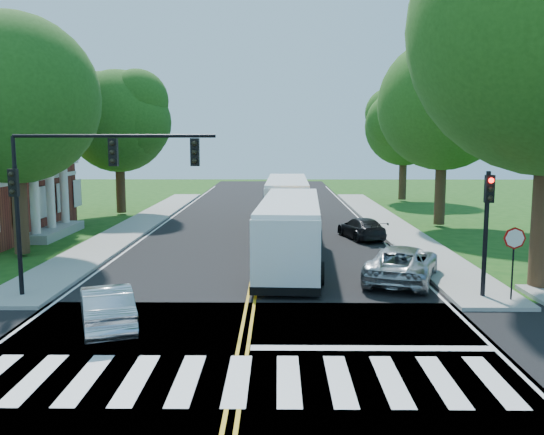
{
  "coord_description": "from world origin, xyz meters",
  "views": [
    {
      "loc": [
        0.95,
        -13.39,
        5.6
      ],
      "look_at": [
        0.69,
        10.44,
        2.4
      ],
      "focal_mm": 38.0,
      "sensor_mm": 36.0,
      "label": 1
    }
  ],
  "objects_px": {
    "hatchback": "(107,306)",
    "dark_sedan": "(361,228)",
    "bus_lead": "(290,231)",
    "bus_follow": "(287,201)",
    "signal_nw": "(82,176)",
    "suv": "(402,264)",
    "signal_ne": "(487,217)"
  },
  "relations": [
    {
      "from": "suv",
      "to": "signal_nw",
      "type": "bearing_deg",
      "value": 32.61
    },
    {
      "from": "hatchback",
      "to": "signal_nw",
      "type": "bearing_deg",
      "value": -82.93
    },
    {
      "from": "bus_follow",
      "to": "suv",
      "type": "distance_m",
      "value": 15.66
    },
    {
      "from": "signal_nw",
      "to": "bus_follow",
      "type": "relative_size",
      "value": 0.59
    },
    {
      "from": "bus_follow",
      "to": "signal_nw",
      "type": "bearing_deg",
      "value": 68.28
    },
    {
      "from": "signal_ne",
      "to": "dark_sedan",
      "type": "xyz_separation_m",
      "value": [
        -2.48,
        12.7,
        -2.34
      ]
    },
    {
      "from": "bus_follow",
      "to": "suv",
      "type": "xyz_separation_m",
      "value": [
        4.35,
        -15.01,
        -0.91
      ]
    },
    {
      "from": "bus_follow",
      "to": "suv",
      "type": "height_order",
      "value": "bus_follow"
    },
    {
      "from": "bus_lead",
      "to": "hatchback",
      "type": "bearing_deg",
      "value": 60.0
    },
    {
      "from": "bus_follow",
      "to": "bus_lead",
      "type": "bearing_deg",
      "value": 90.82
    },
    {
      "from": "bus_follow",
      "to": "dark_sedan",
      "type": "distance_m",
      "value": 6.56
    },
    {
      "from": "signal_nw",
      "to": "suv",
      "type": "xyz_separation_m",
      "value": [
        11.74,
        2.65,
        -3.64
      ]
    },
    {
      "from": "signal_ne",
      "to": "dark_sedan",
      "type": "height_order",
      "value": "signal_ne"
    },
    {
      "from": "signal_ne",
      "to": "hatchback",
      "type": "bearing_deg",
      "value": -165.62
    },
    {
      "from": "bus_follow",
      "to": "hatchback",
      "type": "height_order",
      "value": "bus_follow"
    },
    {
      "from": "bus_lead",
      "to": "dark_sedan",
      "type": "bearing_deg",
      "value": -117.67
    },
    {
      "from": "signal_ne",
      "to": "hatchback",
      "type": "height_order",
      "value": "signal_ne"
    },
    {
      "from": "signal_nw",
      "to": "dark_sedan",
      "type": "bearing_deg",
      "value": 47.69
    },
    {
      "from": "dark_sedan",
      "to": "bus_lead",
      "type": "bearing_deg",
      "value": 45.47
    },
    {
      "from": "signal_nw",
      "to": "hatchback",
      "type": "height_order",
      "value": "signal_nw"
    },
    {
      "from": "bus_lead",
      "to": "suv",
      "type": "height_order",
      "value": "bus_lead"
    },
    {
      "from": "signal_ne",
      "to": "bus_follow",
      "type": "height_order",
      "value": "signal_ne"
    },
    {
      "from": "signal_nw",
      "to": "bus_follow",
      "type": "height_order",
      "value": "signal_nw"
    },
    {
      "from": "signal_ne",
      "to": "dark_sedan",
      "type": "distance_m",
      "value": 13.15
    },
    {
      "from": "bus_lead",
      "to": "bus_follow",
      "type": "bearing_deg",
      "value": -87.19
    },
    {
      "from": "bus_follow",
      "to": "hatchback",
      "type": "distance_m",
      "value": 21.62
    },
    {
      "from": "bus_lead",
      "to": "bus_follow",
      "type": "relative_size",
      "value": 0.97
    },
    {
      "from": "bus_lead",
      "to": "signal_nw",
      "type": "bearing_deg",
      "value": 40.27
    },
    {
      "from": "hatchback",
      "to": "dark_sedan",
      "type": "relative_size",
      "value": 0.96
    },
    {
      "from": "bus_lead",
      "to": "dark_sedan",
      "type": "xyz_separation_m",
      "value": [
        4.22,
        7.11,
        -0.98
      ]
    },
    {
      "from": "dark_sedan",
      "to": "hatchback",
      "type": "bearing_deg",
      "value": 44.17
    },
    {
      "from": "bus_follow",
      "to": "dark_sedan",
      "type": "relative_size",
      "value": 2.86
    }
  ]
}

